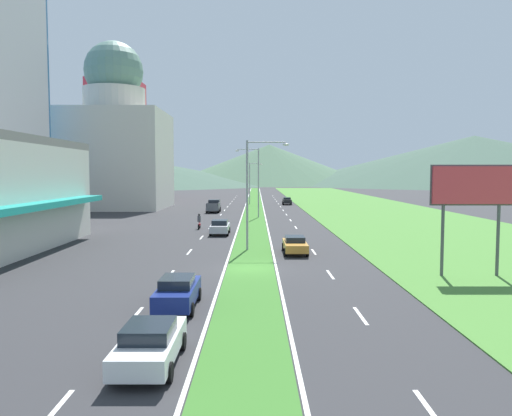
{
  "coord_description": "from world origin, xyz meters",
  "views": [
    {
      "loc": [
        0.37,
        -32.89,
        6.45
      ],
      "look_at": [
        0.65,
        25.1,
        2.36
      ],
      "focal_mm": 34.73,
      "sensor_mm": 36.0,
      "label": 1
    }
  ],
  "objects_px": {
    "billboard_roadside": "(469,191)",
    "car_2": "(148,343)",
    "street_lamp_near": "(250,187)",
    "street_lamp_mid": "(253,178)",
    "car_1": "(284,201)",
    "car_4": "(218,227)",
    "car_0": "(292,244)",
    "motorcycle_rider": "(197,223)",
    "street_lamp_far": "(249,180)",
    "pickup_truck_0": "(211,206)",
    "car_3": "(175,292)"
  },
  "relations": [
    {
      "from": "billboard_roadside",
      "to": "motorcycle_rider",
      "type": "relative_size",
      "value": 3.49
    },
    {
      "from": "car_1",
      "to": "car_2",
      "type": "height_order",
      "value": "car_1"
    },
    {
      "from": "car_4",
      "to": "pickup_truck_0",
      "type": "height_order",
      "value": "pickup_truck_0"
    },
    {
      "from": "car_2",
      "to": "car_4",
      "type": "height_order",
      "value": "car_4"
    },
    {
      "from": "car_4",
      "to": "street_lamp_mid",
      "type": "bearing_deg",
      "value": -11.02
    },
    {
      "from": "street_lamp_mid",
      "to": "pickup_truck_0",
      "type": "height_order",
      "value": "street_lamp_mid"
    },
    {
      "from": "street_lamp_far",
      "to": "motorcycle_rider",
      "type": "relative_size",
      "value": 4.28
    },
    {
      "from": "car_0",
      "to": "motorcycle_rider",
      "type": "height_order",
      "value": "motorcycle_rider"
    },
    {
      "from": "car_4",
      "to": "motorcycle_rider",
      "type": "height_order",
      "value": "motorcycle_rider"
    },
    {
      "from": "street_lamp_near",
      "to": "car_4",
      "type": "relative_size",
      "value": 1.97
    },
    {
      "from": "billboard_roadside",
      "to": "car_1",
      "type": "bearing_deg",
      "value": 95.63
    },
    {
      "from": "street_lamp_far",
      "to": "car_4",
      "type": "distance_m",
      "value": 49.99
    },
    {
      "from": "billboard_roadside",
      "to": "pickup_truck_0",
      "type": "xyz_separation_m",
      "value": [
        -20.34,
        51.08,
        -4.34
      ]
    },
    {
      "from": "street_lamp_far",
      "to": "car_2",
      "type": "xyz_separation_m",
      "value": [
        -2.55,
        -85.36,
        -4.2
      ]
    },
    {
      "from": "street_lamp_far",
      "to": "car_4",
      "type": "height_order",
      "value": "street_lamp_far"
    },
    {
      "from": "car_1",
      "to": "car_4",
      "type": "height_order",
      "value": "car_4"
    },
    {
      "from": "car_2",
      "to": "car_1",
      "type": "bearing_deg",
      "value": -6.64
    },
    {
      "from": "car_1",
      "to": "motorcycle_rider",
      "type": "height_order",
      "value": "motorcycle_rider"
    },
    {
      "from": "street_lamp_far",
      "to": "car_2",
      "type": "height_order",
      "value": "street_lamp_far"
    },
    {
      "from": "car_2",
      "to": "motorcycle_rider",
      "type": "relative_size",
      "value": 2.28
    },
    {
      "from": "car_3",
      "to": "pickup_truck_0",
      "type": "bearing_deg",
      "value": 3.2
    },
    {
      "from": "billboard_roadside",
      "to": "car_1",
      "type": "distance_m",
      "value": 71.31
    },
    {
      "from": "street_lamp_mid",
      "to": "car_4",
      "type": "relative_size",
      "value": 2.16
    },
    {
      "from": "pickup_truck_0",
      "to": "motorcycle_rider",
      "type": "height_order",
      "value": "pickup_truck_0"
    },
    {
      "from": "car_2",
      "to": "car_3",
      "type": "xyz_separation_m",
      "value": [
        -0.19,
        7.06,
        0.04
      ]
    },
    {
      "from": "billboard_roadside",
      "to": "street_lamp_far",
      "type": "bearing_deg",
      "value": 101.41
    },
    {
      "from": "street_lamp_near",
      "to": "street_lamp_mid",
      "type": "height_order",
      "value": "street_lamp_mid"
    },
    {
      "from": "street_lamp_mid",
      "to": "car_3",
      "type": "distance_m",
      "value": 48.41
    },
    {
      "from": "street_lamp_far",
      "to": "car_0",
      "type": "height_order",
      "value": "street_lamp_far"
    },
    {
      "from": "street_lamp_far",
      "to": "motorcycle_rider",
      "type": "xyz_separation_m",
      "value": [
        -5.56,
        -44.75,
        -4.2
      ]
    },
    {
      "from": "motorcycle_rider",
      "to": "street_lamp_far",
      "type": "bearing_deg",
      "value": -7.08
    },
    {
      "from": "billboard_roadside",
      "to": "car_2",
      "type": "distance_m",
      "value": 22.59
    },
    {
      "from": "street_lamp_mid",
      "to": "car_3",
      "type": "xyz_separation_m",
      "value": [
        -3.73,
        -48.01,
        -4.97
      ]
    },
    {
      "from": "street_lamp_near",
      "to": "billboard_roadside",
      "type": "height_order",
      "value": "street_lamp_near"
    },
    {
      "from": "car_2",
      "to": "motorcycle_rider",
      "type": "bearing_deg",
      "value": 4.24
    },
    {
      "from": "car_1",
      "to": "car_4",
      "type": "xyz_separation_m",
      "value": [
        -10.15,
        -49.49,
        0.01
      ]
    },
    {
      "from": "car_0",
      "to": "car_3",
      "type": "bearing_deg",
      "value": -22.94
    },
    {
      "from": "street_lamp_mid",
      "to": "car_1",
      "type": "height_order",
      "value": "street_lamp_mid"
    },
    {
      "from": "car_3",
      "to": "car_1",
      "type": "bearing_deg",
      "value": -7.37
    },
    {
      "from": "street_lamp_mid",
      "to": "motorcycle_rider",
      "type": "distance_m",
      "value": 16.65
    },
    {
      "from": "pickup_truck_0",
      "to": "car_4",
      "type": "bearing_deg",
      "value": -173.85
    },
    {
      "from": "street_lamp_mid",
      "to": "pickup_truck_0",
      "type": "distance_m",
      "value": 13.33
    },
    {
      "from": "street_lamp_mid",
      "to": "car_1",
      "type": "xyz_separation_m",
      "value": [
        6.37,
        30.04,
        -4.99
      ]
    },
    {
      "from": "billboard_roadside",
      "to": "motorcycle_rider",
      "type": "distance_m",
      "value": 33.32
    },
    {
      "from": "car_4",
      "to": "car_3",
      "type": "bearing_deg",
      "value": -179.88
    },
    {
      "from": "street_lamp_near",
      "to": "street_lamp_mid",
      "type": "relative_size",
      "value": 0.91
    },
    {
      "from": "car_0",
      "to": "street_lamp_near",
      "type": "bearing_deg",
      "value": -113.55
    },
    {
      "from": "street_lamp_far",
      "to": "car_0",
      "type": "relative_size",
      "value": 1.82
    },
    {
      "from": "car_2",
      "to": "street_lamp_mid",
      "type": "bearing_deg",
      "value": -3.68
    },
    {
      "from": "street_lamp_mid",
      "to": "car_0",
      "type": "relative_size",
      "value": 2.12
    }
  ]
}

